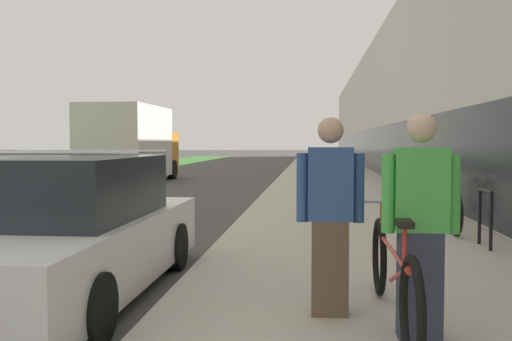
# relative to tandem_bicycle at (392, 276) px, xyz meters

# --- Properties ---
(sidewalk_slab) EXTENTS (4.51, 70.00, 0.11)m
(sidewalk_slab) POSITION_rel_tandem_bicycle_xyz_m (0.11, 19.57, -0.46)
(sidewalk_slab) COLOR #BCB5A5
(sidewalk_slab) RESTS_ON ground
(storefront_facade) EXTENTS (10.01, 70.00, 6.89)m
(storefront_facade) POSITION_rel_tandem_bicycle_xyz_m (7.40, 27.57, 2.92)
(storefront_facade) COLOR silver
(storefront_facade) RESTS_ON ground
(lawn_strip) EXTENTS (4.09, 70.00, 0.03)m
(lawn_strip) POSITION_rel_tandem_bicycle_xyz_m (-11.73, 23.57, -0.50)
(lawn_strip) COLOR #3D7533
(lawn_strip) RESTS_ON ground
(tandem_bicycle) EXTENTS (0.52, 2.65, 0.97)m
(tandem_bicycle) POSITION_rel_tandem_bicycle_xyz_m (0.00, 0.00, 0.00)
(tandem_bicycle) COLOR black
(tandem_bicycle) RESTS_ON sidewalk_slab
(person_rider) EXTENTS (0.60, 0.23, 1.76)m
(person_rider) POSITION_rel_tandem_bicycle_xyz_m (0.16, -0.33, 0.47)
(person_rider) COLOR #33384C
(person_rider) RESTS_ON sidewalk_slab
(person_bystander) EXTENTS (0.59, 0.23, 1.75)m
(person_bystander) POSITION_rel_tandem_bicycle_xyz_m (-0.51, 0.24, 0.47)
(person_bystander) COLOR brown
(person_bystander) RESTS_ON sidewalk_slab
(bike_rack_hoop) EXTENTS (0.05, 0.60, 0.84)m
(bike_rack_hoop) POSITION_rel_tandem_bicycle_xyz_m (1.83, 3.71, 0.10)
(bike_rack_hoop) COLOR black
(bike_rack_hoop) RESTS_ON sidewalk_slab
(cruiser_bike_nearest) EXTENTS (0.52, 1.86, 0.90)m
(cruiser_bike_nearest) POSITION_rel_tandem_bicycle_xyz_m (1.66, 5.21, -0.03)
(cruiser_bike_nearest) COLOR black
(cruiser_bike_nearest) RESTS_ON sidewalk_slab
(cruiser_bike_middle) EXTENTS (0.52, 1.80, 0.98)m
(cruiser_bike_middle) POSITION_rel_tandem_bicycle_xyz_m (1.85, 7.75, -0.00)
(cruiser_bike_middle) COLOR black
(cruiser_bike_middle) RESTS_ON sidewalk_slab
(parked_sedan_curbside) EXTENTS (1.77, 4.59, 1.56)m
(parked_sedan_curbside) POSITION_rel_tandem_bicycle_xyz_m (-3.19, 0.93, 0.15)
(parked_sedan_curbside) COLOR white
(parked_sedan_curbside) RESTS_ON ground
(moving_truck) EXTENTS (2.54, 6.52, 3.05)m
(moving_truck) POSITION_rel_tandem_bicycle_xyz_m (-7.96, 17.57, 1.02)
(moving_truck) COLOR orange
(moving_truck) RESTS_ON ground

